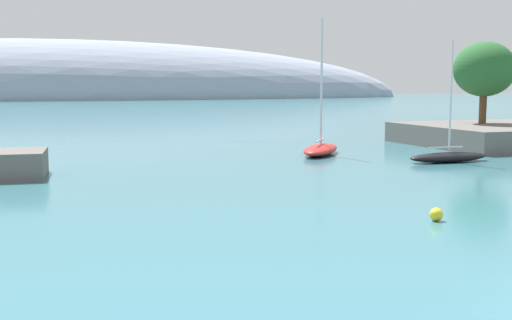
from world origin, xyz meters
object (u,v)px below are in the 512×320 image
sailboat_black_near_shore (449,156)px  sailboat_red_mid_mooring (321,148)px  tree_clump_shore (484,69)px  mooring_buoy_yellow (436,214)px

sailboat_black_near_shore → sailboat_red_mid_mooring: size_ratio=0.82×
tree_clump_shore → sailboat_red_mid_mooring: 19.99m
sailboat_black_near_shore → sailboat_red_mid_mooring: (-6.63, 7.55, 0.10)m
sailboat_red_mid_mooring → mooring_buoy_yellow: size_ratio=19.34×
tree_clump_shore → sailboat_red_mid_mooring: size_ratio=0.72×
tree_clump_shore → sailboat_red_mid_mooring: sailboat_red_mid_mooring is taller
tree_clump_shore → mooring_buoy_yellow: size_ratio=13.86×
sailboat_black_near_shore → mooring_buoy_yellow: sailboat_black_near_shore is taller
tree_clump_shore → sailboat_black_near_shore: (-11.95, -11.12, -6.53)m
tree_clump_shore → sailboat_red_mid_mooring: (-18.59, -3.57, -6.43)m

